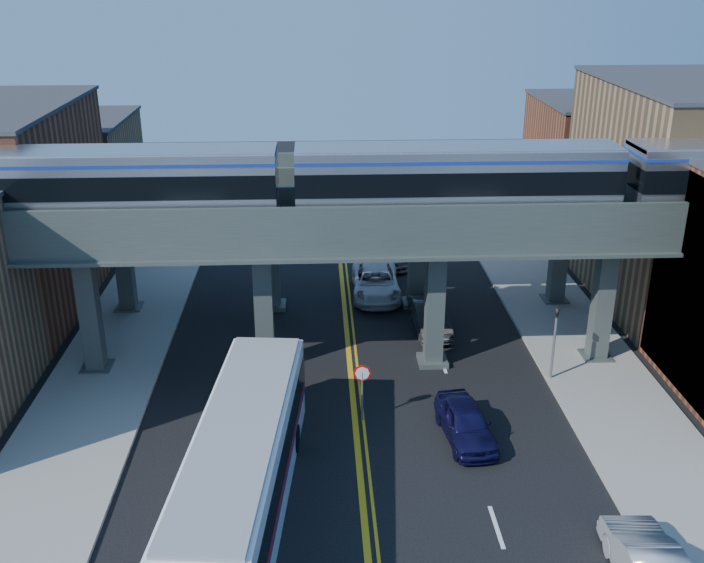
% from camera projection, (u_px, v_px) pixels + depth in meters
% --- Properties ---
extents(ground, '(120.00, 120.00, 0.00)m').
position_uv_depth(ground, '(359.00, 462.00, 30.32)').
color(ground, black).
rests_on(ground, ground).
extents(sidewalk_west, '(5.00, 70.00, 0.16)m').
position_uv_depth(sidewalk_west, '(118.00, 349.00, 39.05)').
color(sidewalk_west, gray).
rests_on(sidewalk_west, ground).
extents(sidewalk_east, '(5.00, 70.00, 0.16)m').
position_uv_depth(sidewalk_east, '(573.00, 340.00, 40.04)').
color(sidewalk_east, gray).
rests_on(sidewalk_east, ground).
extents(building_west_b, '(8.00, 14.00, 11.00)m').
position_uv_depth(building_west_b, '(1.00, 212.00, 42.27)').
color(building_west_b, brown).
rests_on(building_west_b, ground).
extents(building_west_c, '(8.00, 10.00, 8.00)m').
position_uv_depth(building_west_c, '(73.00, 178.00, 54.88)').
color(building_west_c, olive).
rests_on(building_west_c, ground).
extents(building_east_b, '(8.00, 14.00, 12.00)m').
position_uv_depth(building_east_b, '(674.00, 194.00, 43.69)').
color(building_east_b, olive).
rests_on(building_east_b, ground).
extents(building_east_c, '(8.00, 10.00, 9.00)m').
position_uv_depth(building_east_c, '(594.00, 165.00, 56.29)').
color(building_east_c, brown).
rests_on(building_east_c, ground).
extents(mural_panel, '(0.10, 9.50, 9.50)m').
position_uv_depth(mural_panel, '(700.00, 302.00, 32.87)').
color(mural_panel, teal).
rests_on(mural_panel, ground).
extents(elevated_viaduct_near, '(52.00, 3.60, 7.40)m').
position_uv_depth(elevated_viaduct_near, '(350.00, 237.00, 35.30)').
color(elevated_viaduct_near, '#3C4542').
rests_on(elevated_viaduct_near, ground).
extents(elevated_viaduct_far, '(52.00, 3.60, 7.40)m').
position_uv_depth(elevated_viaduct_far, '(344.00, 195.00, 41.78)').
color(elevated_viaduct_far, '#3C4542').
rests_on(elevated_viaduct_far, ground).
extents(transit_train, '(44.09, 2.76, 3.21)m').
position_uv_depth(transit_train, '(456.00, 178.00, 34.50)').
color(transit_train, black).
rests_on(transit_train, elevated_viaduct_near).
extents(stop_sign, '(0.76, 0.09, 2.63)m').
position_uv_depth(stop_sign, '(362.00, 384.00, 32.45)').
color(stop_sign, slate).
rests_on(stop_sign, ground).
extents(traffic_signal, '(0.15, 0.18, 4.10)m').
position_uv_depth(traffic_signal, '(555.00, 336.00, 35.41)').
color(traffic_signal, slate).
rests_on(traffic_signal, ground).
extents(transit_bus, '(4.16, 13.57, 3.44)m').
position_uv_depth(transit_bus, '(243.00, 468.00, 26.97)').
color(transit_bus, white).
rests_on(transit_bus, ground).
extents(car_lane_a, '(2.24, 4.55, 1.49)m').
position_uv_depth(car_lane_a, '(466.00, 422.00, 31.57)').
color(car_lane_a, '#0F0E35').
rests_on(car_lane_a, ground).
extents(car_lane_b, '(1.84, 4.74, 1.54)m').
position_uv_depth(car_lane_b, '(430.00, 317.00, 40.97)').
color(car_lane_b, '#313234').
rests_on(car_lane_b, ground).
extents(car_lane_c, '(2.77, 5.82, 1.60)m').
position_uv_depth(car_lane_c, '(376.00, 282.00, 45.35)').
color(car_lane_c, silver).
rests_on(car_lane_c, ground).
extents(car_lane_d, '(2.53, 5.69, 1.62)m').
position_uv_depth(car_lane_d, '(387.00, 249.00, 50.65)').
color(car_lane_d, '#9D9EA1').
rests_on(car_lane_d, ground).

